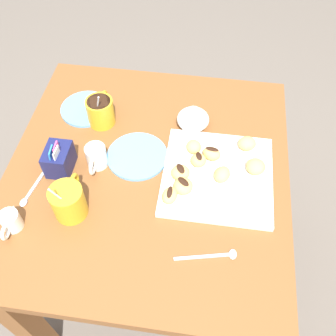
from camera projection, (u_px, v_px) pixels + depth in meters
name	position (u px, v px, depth m)	size (l,w,h in m)	color
ground_plane	(154.00, 268.00, 1.73)	(8.00, 8.00, 0.00)	#665B51
dining_table	(149.00, 196.00, 1.25)	(0.88, 0.83, 0.74)	brown
pastry_plate_square	(217.00, 177.00, 1.11)	(0.31, 0.31, 0.02)	white
coffee_mug_mustard_left	(68.00, 201.00, 1.01)	(0.13, 0.09, 0.15)	gold
coffee_mug_mustard_right	(101.00, 110.00, 1.22)	(0.12, 0.09, 0.14)	gold
cream_pitcher_white	(96.00, 156.00, 1.12)	(0.10, 0.06, 0.07)	white
sugar_caddy	(59.00, 159.00, 1.11)	(0.09, 0.07, 0.11)	#191E51
ice_cream_bowl	(193.00, 118.00, 1.22)	(0.10, 0.10, 0.08)	white
chocolate_sauce_pitcher	(10.00, 221.00, 1.00)	(0.09, 0.05, 0.06)	white
saucer_sky_left	(137.00, 156.00, 1.16)	(0.18, 0.18, 0.01)	#66A8DB
saucer_sky_right	(86.00, 109.00, 1.28)	(0.17, 0.17, 0.01)	#66A8DB
loose_spoon_near_saucer	(214.00, 256.00, 0.97)	(0.05, 0.16, 0.01)	silver
loose_spoon_by_plate	(33.00, 189.00, 1.09)	(0.16, 0.04, 0.01)	silver
beignet_0	(180.00, 173.00, 1.09)	(0.05, 0.05, 0.04)	#E5B260
chocolate_drizzle_0	(181.00, 168.00, 1.07)	(0.04, 0.02, 0.01)	black
beignet_1	(170.00, 195.00, 1.04)	(0.06, 0.04, 0.03)	#E5B260
chocolate_drizzle_1	(170.00, 192.00, 1.03)	(0.04, 0.01, 0.01)	black
beignet_2	(212.00, 154.00, 1.13)	(0.05, 0.04, 0.04)	#E5B260
chocolate_drizzle_2	(212.00, 149.00, 1.11)	(0.04, 0.01, 0.01)	black
beignet_3	(183.00, 186.00, 1.06)	(0.05, 0.05, 0.04)	#E5B260
chocolate_drizzle_3	(183.00, 182.00, 1.04)	(0.04, 0.02, 0.01)	black
beignet_4	(247.00, 143.00, 1.15)	(0.05, 0.05, 0.04)	#E5B260
beignet_5	(199.00, 160.00, 1.11)	(0.04, 0.05, 0.03)	#E5B260
chocolate_drizzle_5	(199.00, 156.00, 1.10)	(0.03, 0.02, 0.01)	black
beignet_6	(256.00, 167.00, 1.10)	(0.05, 0.06, 0.04)	#E5B260
beignet_7	(222.00, 174.00, 1.08)	(0.04, 0.05, 0.04)	#E5B260
beignet_8	(194.00, 147.00, 1.15)	(0.05, 0.04, 0.03)	#E5B260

